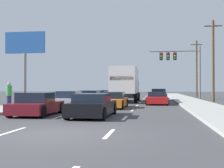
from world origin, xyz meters
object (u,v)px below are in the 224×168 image
object	(u,v)px
traffic_signal_mast	(176,60)
utility_pole_far	(197,68)
box_truck	(126,83)
roadside_billboard	(25,50)
car_green	(158,95)
car_maroon	(37,105)
car_silver	(69,100)
car_orange	(113,101)
car_black	(93,106)
car_navy	(91,97)
pedestrian_mid_block	(9,95)
car_yellow	(102,95)
utility_pole_mid	(213,60)
car_red	(157,98)

from	to	relation	value
traffic_signal_mast	utility_pole_far	world-z (taller)	utility_pole_far
box_truck	roadside_billboard	world-z (taller)	roadside_billboard
car_green	car_maroon	bearing A→B (deg)	-110.05
car_silver	car_orange	bearing A→B (deg)	-6.07
box_truck	car_black	xyz separation A→B (m)	(-0.19, -15.47, -1.47)
box_truck	traffic_signal_mast	size ratio (longest dim) A/B	1.21
box_truck	car_black	size ratio (longest dim) A/B	1.86
car_navy	box_truck	size ratio (longest dim) A/B	0.56
utility_pole_far	pedestrian_mid_block	xyz separation A→B (m)	(-16.36, -27.55, -3.50)
car_maroon	car_green	bearing A→B (deg)	69.95
utility_pole_far	car_yellow	bearing A→B (deg)	-139.98
car_maroon	car_black	bearing A→B (deg)	-6.53
car_black	traffic_signal_mast	bearing A→B (deg)	75.77
box_truck	utility_pole_far	bearing A→B (deg)	59.78
car_yellow	car_maroon	distance (m)	20.44
utility_pole_mid	car_yellow	bearing A→B (deg)	163.96
utility_pole_far	traffic_signal_mast	bearing A→B (deg)	-114.14
utility_pole_mid	pedestrian_mid_block	size ratio (longest dim) A/B	4.96
car_maroon	car_orange	world-z (taller)	car_maroon
car_silver	traffic_signal_mast	bearing A→B (deg)	60.30
box_truck	car_orange	size ratio (longest dim) A/B	1.83
car_maroon	car_black	size ratio (longest dim) A/B	0.91
car_maroon	car_black	world-z (taller)	car_maroon
car_orange	box_truck	bearing A→B (deg)	89.66
car_silver	car_red	bearing A→B (deg)	35.33
traffic_signal_mast	pedestrian_mid_block	xyz separation A→B (m)	(-12.74, -19.48, -4.09)
car_yellow	car_black	distance (m)	21.06
traffic_signal_mast	car_silver	bearing A→B (deg)	-119.70
car_green	box_truck	bearing A→B (deg)	-134.21
car_silver	pedestrian_mid_block	bearing A→B (deg)	-137.73
car_navy	car_silver	bearing A→B (deg)	-91.96
car_black	pedestrian_mid_block	size ratio (longest dim) A/B	2.54
car_silver	pedestrian_mid_block	xyz separation A→B (m)	(-3.38, -3.07, 0.45)
pedestrian_mid_block	car_navy	bearing A→B (deg)	69.50
car_navy	car_maroon	size ratio (longest dim) A/B	1.14
car_maroon	traffic_signal_mast	world-z (taller)	traffic_signal_mast
car_navy	car_silver	size ratio (longest dim) A/B	1.06
car_orange	pedestrian_mid_block	bearing A→B (deg)	-158.66
car_silver	traffic_signal_mast	size ratio (longest dim) A/B	0.64
car_navy	car_black	size ratio (longest dim) A/B	1.04
car_red	pedestrian_mid_block	distance (m)	12.87
utility_pole_mid	pedestrian_mid_block	xyz separation A→B (m)	(-16.08, -13.14, -3.45)
car_yellow	car_green	distance (m)	7.10
utility_pole_far	car_red	bearing A→B (deg)	-107.49
car_maroon	car_red	distance (m)	13.31
traffic_signal_mast	utility_pole_mid	size ratio (longest dim) A/B	0.79
car_orange	traffic_signal_mast	xyz separation A→B (m)	(5.83, 16.79, 4.56)
car_silver	car_red	xyz separation A→B (m)	(6.78, 4.80, -0.03)
traffic_signal_mast	car_maroon	bearing A→B (deg)	-111.60
box_truck	utility_pole_mid	distance (m)	9.60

